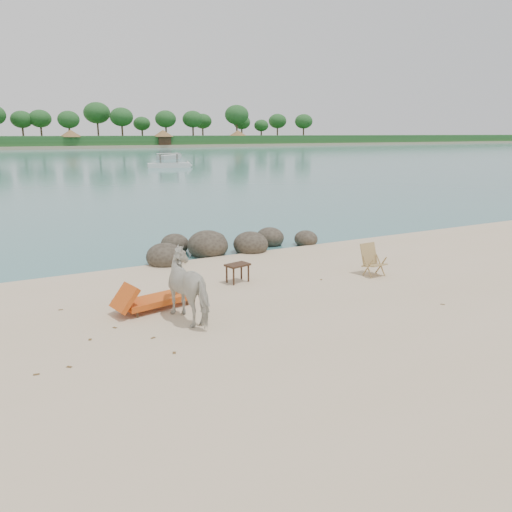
# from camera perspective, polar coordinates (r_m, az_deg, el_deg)

# --- Properties ---
(water) EXTENTS (400.00, 400.00, 0.00)m
(water) POSITION_cam_1_polar(r_m,az_deg,el_deg) (98.54, -25.57, 10.30)
(water) COLOR #3C7879
(water) RESTS_ON ground
(far_shore) EXTENTS (420.00, 90.00, 1.40)m
(far_shore) POSITION_cam_1_polar(r_m,az_deg,el_deg) (178.45, -26.94, 11.18)
(far_shore) COLOR tan
(far_shore) RESTS_ON ground
(far_scenery) EXTENTS (420.00, 18.00, 9.50)m
(far_scenery) POSITION_cam_1_polar(r_m,az_deg,el_deg) (145.12, -26.67, 12.16)
(far_scenery) COLOR #1E4C1E
(far_scenery) RESTS_ON ground
(boulders) EXTENTS (6.37, 2.91, 1.00)m
(boulders) POSITION_cam_1_polar(r_m,az_deg,el_deg) (16.81, -3.98, 1.15)
(boulders) COLOR #322A21
(boulders) RESTS_ON ground
(cow) EXTENTS (1.10, 1.85, 1.47)m
(cow) POSITION_cam_1_polar(r_m,az_deg,el_deg) (10.63, -7.29, -3.54)
(cow) COLOR silver
(cow) RESTS_ON ground
(side_table) EXTENTS (0.69, 0.52, 0.50)m
(side_table) POSITION_cam_1_polar(r_m,az_deg,el_deg) (13.24, -2.12, -2.10)
(side_table) COLOR black
(side_table) RESTS_ON ground
(lounge_chair) EXTENTS (2.02, 1.05, 0.58)m
(lounge_chair) POSITION_cam_1_polar(r_m,az_deg,el_deg) (11.51, -11.26, -4.64)
(lounge_chair) COLOR #CA5C17
(lounge_chair) RESTS_ON ground
(deck_chair) EXTENTS (0.58, 0.64, 0.88)m
(deck_chair) POSITION_cam_1_polar(r_m,az_deg,el_deg) (14.18, 13.40, -0.60)
(deck_chair) COLOR tan
(deck_chair) RESTS_ON ground
(boat_mid) EXTENTS (5.57, 2.32, 2.66)m
(boat_mid) POSITION_cam_1_polar(r_m,az_deg,el_deg) (59.86, -9.95, 11.23)
(boat_mid) COLOR silver
(boat_mid) RESTS_ON water
(boat_far) EXTENTS (5.57, 5.28, 0.73)m
(boat_far) POSITION_cam_1_polar(r_m,az_deg,el_deg) (79.87, -9.89, 11.16)
(boat_far) COLOR #B5B5B1
(boat_far) RESTS_ON water
(dead_leaves) EXTENTS (8.77, 4.00, 0.00)m
(dead_leaves) POSITION_cam_1_polar(r_m,az_deg,el_deg) (10.58, -9.91, -7.90)
(dead_leaves) COLOR brown
(dead_leaves) RESTS_ON ground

